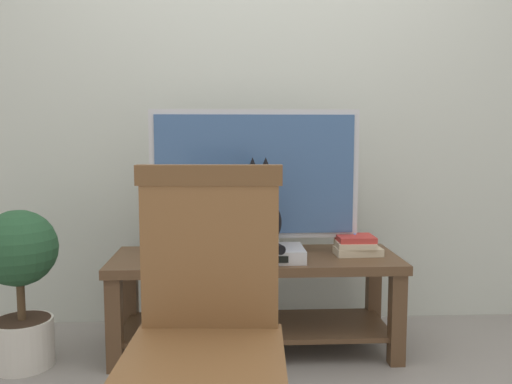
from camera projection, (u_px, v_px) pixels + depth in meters
name	position (u px, v px, depth m)	size (l,w,h in m)	color
back_wall	(260.00, 76.00, 3.00)	(7.00, 0.12, 2.80)	#B7BCB2
tv_stand	(255.00, 285.00, 2.61)	(1.40, 0.50, 0.48)	#513823
tv	(255.00, 179.00, 2.62)	(1.03, 0.20, 0.71)	#B7B7BC
media_box	(259.00, 254.00, 2.50)	(0.43, 0.25, 0.06)	#BCBCC1
cat	(259.00, 214.00, 2.47)	(0.22, 0.28, 0.43)	black
wooden_chair	(207.00, 315.00, 1.48)	(0.45, 0.46, 0.98)	brown
book_stack	(356.00, 245.00, 2.62)	(0.23, 0.17, 0.09)	beige
potted_plant	(20.00, 277.00, 2.42)	(0.35, 0.35, 0.73)	beige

